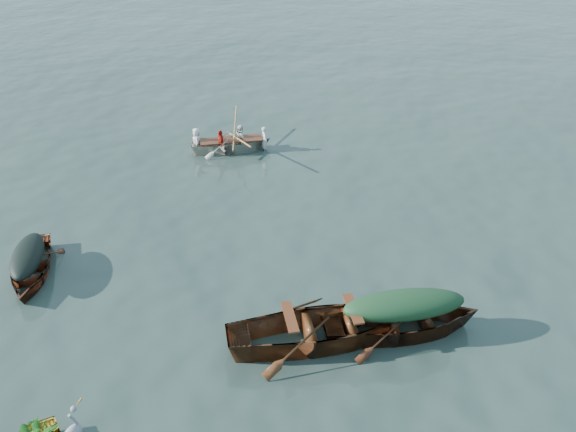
{
  "coord_description": "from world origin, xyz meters",
  "views": [
    {
      "loc": [
        3.82,
        -7.69,
        7.93
      ],
      "look_at": [
        0.18,
        3.77,
        0.5
      ],
      "focal_mm": 35.0,
      "sensor_mm": 36.0,
      "label": 1
    }
  ],
  "objects_px": {
    "dark_covered_boat": "(33,275)",
    "open_wooden_boat": "(320,343)",
    "green_tarp_boat": "(400,334)",
    "rowed_boat": "(232,151)"
  },
  "relations": [
    {
      "from": "rowed_boat",
      "to": "green_tarp_boat",
      "type": "bearing_deg",
      "value": -165.81
    },
    {
      "from": "dark_covered_boat",
      "to": "rowed_boat",
      "type": "xyz_separation_m",
      "value": [
        1.78,
        7.59,
        0.0
      ]
    },
    {
      "from": "dark_covered_boat",
      "to": "open_wooden_boat",
      "type": "relative_size",
      "value": 0.65
    },
    {
      "from": "green_tarp_boat",
      "to": "open_wooden_boat",
      "type": "distance_m",
      "value": 1.63
    },
    {
      "from": "dark_covered_boat",
      "to": "green_tarp_boat",
      "type": "height_order",
      "value": "green_tarp_boat"
    },
    {
      "from": "open_wooden_boat",
      "to": "rowed_boat",
      "type": "distance_m",
      "value": 9.22
    },
    {
      "from": "green_tarp_boat",
      "to": "open_wooden_boat",
      "type": "bearing_deg",
      "value": 90.0
    },
    {
      "from": "green_tarp_boat",
      "to": "rowed_boat",
      "type": "xyz_separation_m",
      "value": [
        -6.55,
        6.97,
        0.0
      ]
    },
    {
      "from": "dark_covered_boat",
      "to": "green_tarp_boat",
      "type": "bearing_deg",
      "value": -24.44
    },
    {
      "from": "green_tarp_boat",
      "to": "open_wooden_boat",
      "type": "height_order",
      "value": "open_wooden_boat"
    }
  ]
}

